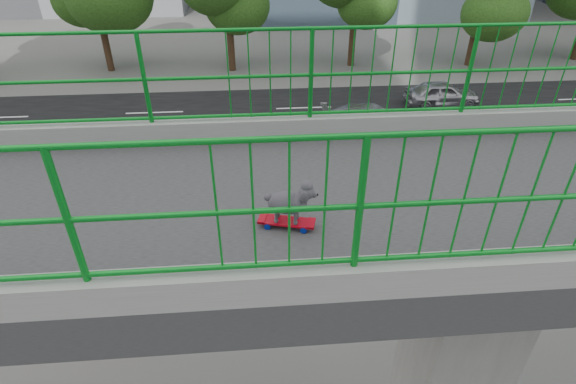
% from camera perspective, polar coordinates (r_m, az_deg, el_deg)
% --- Properties ---
extents(road, '(18.00, 90.00, 0.02)m').
position_cam_1_polar(road, '(19.71, 3.91, 3.78)').
color(road, black).
rests_on(road, ground).
extents(footbridge, '(3.00, 24.00, 7.00)m').
position_cam_1_polar(footbridge, '(6.55, 21.93, -12.78)').
color(footbridge, '#2D2D2F').
rests_on(footbridge, ground).
extents(railing, '(3.00, 24.00, 1.42)m').
position_cam_1_polar(railing, '(5.40, 26.28, 2.34)').
color(railing, gray).
rests_on(railing, footbridge).
extents(skateboard, '(0.29, 0.57, 0.07)m').
position_cam_1_polar(skateboard, '(4.36, -0.17, -3.79)').
color(skateboard, red).
rests_on(skateboard, footbridge).
extents(poodle, '(0.29, 0.50, 0.42)m').
position_cam_1_polar(poodle, '(4.21, 0.19, -1.17)').
color(poodle, '#2B292E').
rests_on(poodle, skateboard).
extents(car_0, '(1.56, 3.88, 1.32)m').
position_cam_1_polar(car_0, '(14.05, -20.65, -9.35)').
color(car_0, black).
rests_on(car_0, ground).
extents(car_1, '(1.60, 4.58, 1.51)m').
position_cam_1_polar(car_1, '(17.13, -25.66, -1.86)').
color(car_1, '#9A9A9F').
rests_on(car_1, ground).
extents(car_2, '(2.32, 5.03, 1.40)m').
position_cam_1_polar(car_2, '(21.26, 24.65, 5.07)').
color(car_2, white).
rests_on(car_2, ground).
extents(car_3, '(1.97, 4.86, 1.41)m').
position_cam_1_polar(car_3, '(22.24, 10.55, 8.87)').
color(car_3, '#9A9A9F').
rests_on(car_3, ground).
extents(car_4, '(1.59, 3.95, 1.35)m').
position_cam_1_polar(car_4, '(26.53, 18.81, 11.64)').
color(car_4, '#9A9A9F').
rests_on(car_4, ground).
extents(car_5, '(1.54, 4.42, 1.46)m').
position_cam_1_polar(car_5, '(14.18, -22.95, -9.14)').
color(car_5, red).
rests_on(car_5, ground).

